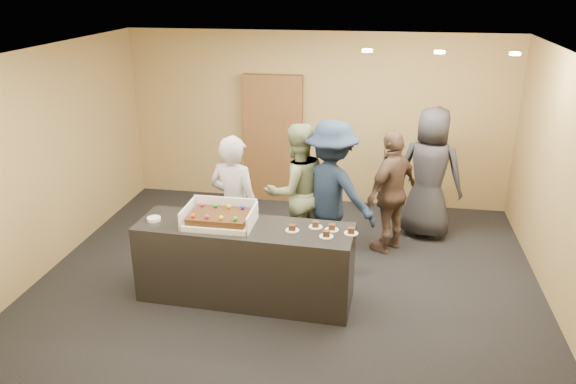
# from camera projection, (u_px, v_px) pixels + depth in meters

# --- Properties ---
(room) EXTENTS (6.04, 6.00, 2.70)m
(room) POSITION_uv_depth(u_px,v_px,m) (290.00, 171.00, 6.51)
(room) COLOR black
(room) RESTS_ON ground
(serving_counter) EXTENTS (2.43, 0.80, 0.90)m
(serving_counter) POSITION_uv_depth(u_px,v_px,m) (245.00, 262.00, 6.31)
(serving_counter) COLOR black
(serving_counter) RESTS_ON floor
(storage_cabinet) EXTENTS (0.93, 0.15, 2.05)m
(storage_cabinet) POSITION_uv_depth(u_px,v_px,m) (273.00, 139.00, 8.95)
(storage_cabinet) COLOR brown
(storage_cabinet) RESTS_ON floor
(cake_box) EXTENTS (0.76, 0.52, 0.22)m
(cake_box) POSITION_uv_depth(u_px,v_px,m) (220.00, 219.00, 6.20)
(cake_box) COLOR white
(cake_box) RESTS_ON serving_counter
(sheet_cake) EXTENTS (0.65, 0.45, 0.12)m
(sheet_cake) POSITION_uv_depth(u_px,v_px,m) (219.00, 216.00, 6.16)
(sheet_cake) COLOR #321B0B
(sheet_cake) RESTS_ON cake_box
(plate_stack) EXTENTS (0.15, 0.15, 0.04)m
(plate_stack) POSITION_uv_depth(u_px,v_px,m) (154.00, 219.00, 6.28)
(plate_stack) COLOR white
(plate_stack) RESTS_ON serving_counter
(slice_a) EXTENTS (0.15, 0.15, 0.07)m
(slice_a) POSITION_uv_depth(u_px,v_px,m) (292.00, 229.00, 6.03)
(slice_a) COLOR white
(slice_a) RESTS_ON serving_counter
(slice_b) EXTENTS (0.15, 0.15, 0.07)m
(slice_b) POSITION_uv_depth(u_px,v_px,m) (316.00, 225.00, 6.11)
(slice_b) COLOR white
(slice_b) RESTS_ON serving_counter
(slice_c) EXTENTS (0.15, 0.15, 0.07)m
(slice_c) POSITION_uv_depth(u_px,v_px,m) (326.00, 235.00, 5.89)
(slice_c) COLOR white
(slice_c) RESTS_ON serving_counter
(slice_d) EXTENTS (0.15, 0.15, 0.07)m
(slice_d) POSITION_uv_depth(u_px,v_px,m) (332.00, 228.00, 6.05)
(slice_d) COLOR white
(slice_d) RESTS_ON serving_counter
(slice_e) EXTENTS (0.15, 0.15, 0.07)m
(slice_e) POSITION_uv_depth(u_px,v_px,m) (351.00, 232.00, 5.96)
(slice_e) COLOR white
(slice_e) RESTS_ON serving_counter
(person_server_grey) EXTENTS (0.73, 0.57, 1.76)m
(person_server_grey) POSITION_uv_depth(u_px,v_px,m) (234.00, 206.00, 6.72)
(person_server_grey) COLOR #A4A3A9
(person_server_grey) RESTS_ON floor
(person_sage_man) EXTENTS (1.09, 1.04, 1.78)m
(person_sage_man) POSITION_uv_depth(u_px,v_px,m) (296.00, 191.00, 7.18)
(person_sage_man) COLOR gray
(person_sage_man) RESTS_ON floor
(person_navy_man) EXTENTS (1.37, 1.11, 1.85)m
(person_navy_man) POSITION_uv_depth(u_px,v_px,m) (331.00, 193.00, 7.03)
(person_navy_man) COLOR #18253A
(person_navy_man) RESTS_ON floor
(person_brown_extra) EXTENTS (0.89, 1.02, 1.64)m
(person_brown_extra) POSITION_uv_depth(u_px,v_px,m) (392.00, 192.00, 7.33)
(person_brown_extra) COLOR brown
(person_brown_extra) RESTS_ON floor
(person_dark_suit) EXTENTS (1.05, 0.85, 1.85)m
(person_dark_suit) POSITION_uv_depth(u_px,v_px,m) (430.00, 173.00, 7.72)
(person_dark_suit) COLOR #292930
(person_dark_suit) RESTS_ON floor
(ceiling_spotlights) EXTENTS (1.72, 0.12, 0.03)m
(ceiling_spotlights) POSITION_uv_depth(u_px,v_px,m) (440.00, 52.00, 6.24)
(ceiling_spotlights) COLOR #FFEAC6
(ceiling_spotlights) RESTS_ON ceiling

